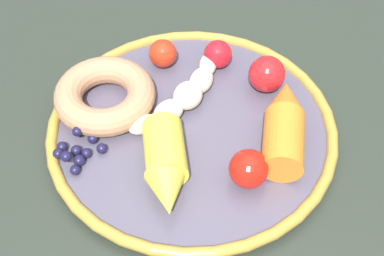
% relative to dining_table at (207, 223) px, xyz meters
% --- Properties ---
extents(dining_table, '(1.21, 0.99, 0.75)m').
position_rel_dining_table_xyz_m(dining_table, '(0.00, 0.00, 0.00)').
color(dining_table, '#282F27').
rests_on(dining_table, ground_plane).
extents(plate, '(0.30, 0.30, 0.02)m').
position_rel_dining_table_xyz_m(plate, '(0.06, -0.03, 0.09)').
color(plate, '#4E4A5C').
rests_on(plate, dining_table).
extents(banana, '(0.06, 0.15, 0.03)m').
position_rel_dining_table_xyz_m(banana, '(0.09, -0.05, 0.10)').
color(banana, beige).
rests_on(banana, plate).
extents(carrot_orange, '(0.11, 0.12, 0.04)m').
position_rel_dining_table_xyz_m(carrot_orange, '(-0.01, -0.09, 0.11)').
color(carrot_orange, orange).
rests_on(carrot_orange, plate).
extents(carrot_yellow, '(0.11, 0.10, 0.04)m').
position_rel_dining_table_xyz_m(carrot_yellow, '(0.02, 0.03, 0.11)').
color(carrot_yellow, yellow).
rests_on(carrot_yellow, plate).
extents(donut, '(0.13, 0.13, 0.03)m').
position_rel_dining_table_xyz_m(donut, '(0.14, 0.02, 0.10)').
color(donut, tan).
rests_on(donut, plate).
extents(blueberry_pile, '(0.04, 0.05, 0.02)m').
position_rel_dining_table_xyz_m(blueberry_pile, '(0.11, 0.08, 0.10)').
color(blueberry_pile, '#191638').
rests_on(blueberry_pile, plate).
extents(tomato_near, '(0.04, 0.04, 0.04)m').
position_rel_dining_table_xyz_m(tomato_near, '(0.05, -0.13, 0.11)').
color(tomato_near, red).
rests_on(tomato_near, plate).
extents(tomato_mid, '(0.04, 0.04, 0.04)m').
position_rel_dining_table_xyz_m(tomato_mid, '(-0.03, -0.02, 0.11)').
color(tomato_mid, red).
rests_on(tomato_mid, plate).
extents(tomato_far, '(0.03, 0.03, 0.03)m').
position_rel_dining_table_xyz_m(tomato_far, '(0.11, -0.11, 0.11)').
color(tomato_far, red).
rests_on(tomato_far, plate).
extents(tomato_extra, '(0.03, 0.03, 0.03)m').
position_rel_dining_table_xyz_m(tomato_extra, '(0.15, -0.07, 0.11)').
color(tomato_extra, red).
rests_on(tomato_extra, plate).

